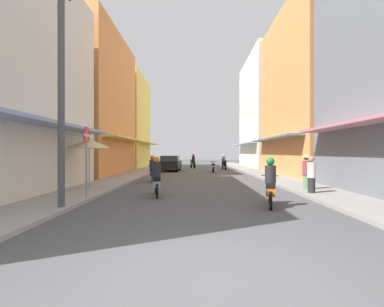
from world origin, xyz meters
The scene contains 19 objects.
ground_plane centered at (0.00, 18.73, 0.00)m, with size 100.02×100.02×0.00m, color #4C4C4F.
sidewalk_left centered at (-5.03, 18.73, 0.06)m, with size 2.14×53.46×0.12m, color #9E9991.
sidewalk_right centered at (5.03, 18.73, 0.06)m, with size 2.14×53.46×0.12m, color gray.
building_left_mid centered at (-9.10, 19.08, 5.49)m, with size 7.05×10.69×10.98m.
building_left_far centered at (-9.10, 29.44, 5.19)m, with size 7.05×8.74×10.38m.
building_right_mid centered at (9.10, 18.59, 6.21)m, with size 7.05×12.26×12.43m.
building_right_far centered at (9.10, 32.08, 6.64)m, with size 7.05×12.86×13.29m.
motorbike_silver centered at (-1.79, 7.73, 0.70)m, with size 0.59×1.80×1.58m.
motorbike_black centered at (2.62, 25.74, 0.70)m, with size 0.56×1.80×1.58m.
motorbike_orange centered at (2.16, 5.54, 0.70)m, with size 0.64×1.78×1.58m.
motorbike_white centered at (1.30, 21.92, 0.50)m, with size 0.55×1.81×0.96m.
motorbike_green centered at (-0.54, 28.43, 0.70)m, with size 0.72×1.75×1.58m.
motorbike_blue centered at (-2.82, 13.60, 0.70)m, with size 0.56×1.80×1.58m.
parked_car centered at (-2.61, 23.63, 0.74)m, with size 1.93×4.17×1.45m.
pedestrian_midway centered at (4.41, 7.91, 0.79)m, with size 0.34×0.34×1.59m.
pedestrian_far centered at (4.63, 9.05, 0.95)m, with size 0.44×0.44×1.68m.
vendor_umbrella centered at (-5.16, 9.60, 2.15)m, with size 1.96×1.96×2.38m.
utility_pole centered at (-4.22, 4.76, 3.66)m, with size 0.20×1.20×7.16m.
street_sign_no_entry centered at (-4.12, 6.48, 1.72)m, with size 0.07×0.60×2.65m.
Camera 1 is at (-0.23, -3.85, 1.72)m, focal length 27.38 mm.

